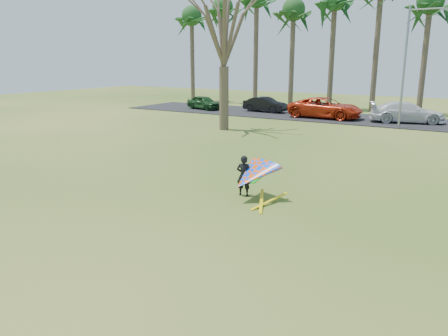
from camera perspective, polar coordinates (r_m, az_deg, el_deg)
The scene contains 14 objects.
ground at distance 13.38m, azimuth -4.52°, elevation -6.35°, with size 100.00×100.00×0.00m, color #1F5312.
parking_strip at distance 36.18m, azimuth 19.55°, elevation 5.87°, with size 46.00×7.00×0.06m, color black.
palm_0 at distance 50.77m, azimuth -4.24°, elevation 19.07°, with size 4.84×4.84×10.84m.
palm_1 at distance 48.62m, azimuth -0.18°, elevation 20.14°, with size 4.84×4.84×11.54m.
palm_3 at distance 44.88m, azimuth 9.08°, elevation 19.61°, with size 4.84×4.84×10.84m.
palm_4 at distance 43.56m, azimuth 14.30°, elevation 20.45°, with size 4.84×4.84×11.54m.
palm_6 at distance 41.71m, azimuth 25.35°, elevation 18.95°, with size 4.84×4.84×10.84m.
bare_tree_left at distance 29.56m, azimuth -0.01°, elevation 18.40°, with size 6.60×6.60×9.70m.
streetlight at distance 32.54m, azimuth 22.82°, elevation 12.62°, with size 2.28×0.18×8.00m.
car_0 at distance 41.71m, azimuth -2.63°, elevation 8.55°, with size 1.51×3.74×1.28m, color #1A411A.
car_1 at distance 39.71m, azimuth 5.42°, elevation 8.26°, with size 1.40×4.01×1.32m, color black.
car_2 at distance 36.27m, azimuth 13.09°, elevation 7.67°, with size 2.69×5.84×1.62m, color red.
car_3 at distance 35.43m, azimuth 22.77°, elevation 6.73°, with size 2.14×5.26×1.53m, color silver.
kite_flyer at distance 14.76m, azimuth 3.60°, elevation -0.97°, with size 2.13×2.39×2.02m.
Camera 1 is at (7.44, -10.11, 4.64)m, focal length 35.00 mm.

